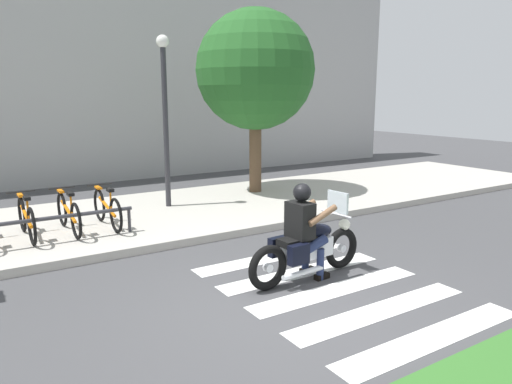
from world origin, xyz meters
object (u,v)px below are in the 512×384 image
Objects in this scene: bike_rack at (31,223)px; rider at (304,225)px; street_lamp at (165,106)px; bicycle_4 at (107,209)px; bicycle_3 at (69,213)px; bicycle_2 at (27,218)px; tree_near_rack at (255,71)px; motorcycle at (308,248)px.

rider is at bearing -46.07° from bike_rack.
bicycle_4 is at bearing -147.81° from street_lamp.
bicycle_3 reaches higher than bicycle_4.
rider is 5.18m from street_lamp.
tree_near_rack is (5.73, 1.46, 2.76)m from bicycle_2.
tree_near_rack is (4.30, 1.46, 2.76)m from bicycle_4.
bicycle_2 is at bearing 129.55° from rider.
motorcycle is 0.53× the size of street_lamp.
bicycle_2 is 3.79m from street_lamp.
rider is 4.62m from bike_rack.
bike_rack is 0.72× the size of tree_near_rack.
tree_near_rack is (5.73, 2.01, 2.71)m from bike_rack.
bicycle_4 is 0.43× the size of street_lamp.
bicycle_4 is 0.35× the size of tree_near_rack.
bicycle_2 is 0.35× the size of tree_near_rack.
street_lamp is 2.79m from tree_near_rack.
motorcycle is 0.44× the size of tree_near_rack.
bicycle_2 is (-3.28, 3.87, 0.05)m from motorcycle.
bicycle_2 is 6.52m from tree_near_rack.
bike_rack is (-1.42, -0.55, 0.05)m from bicycle_4.
bicycle_3 is 0.71m from bicycle_4.
rider is 0.42× the size of bike_rack.
motorcycle is at bearing -56.47° from bicycle_3.
bicycle_3 is 0.44× the size of street_lamp.
street_lamp is (2.39, 1.06, 1.90)m from bicycle_3.
street_lamp is (3.10, 1.06, 1.90)m from bicycle_2.
rider is 0.85× the size of bicycle_2.
bicycle_4 is at bearing 21.28° from bike_rack.
rider is at bearing -65.35° from bicycle_4.
street_lamp is at bearing 27.45° from bike_rack.
tree_near_rack is at bearing 19.35° from bike_rack.
bike_rack is at bearing -158.72° from bicycle_4.
motorcycle is 4.29m from bicycle_4.
bike_rack is 6.65m from tree_near_rack.
bicycle_3 is at bearing 123.53° from motorcycle.
bicycle_3 is 0.36× the size of tree_near_rack.
bicycle_3 is 0.90m from bike_rack.
bicycle_2 reaches higher than bike_rack.
bike_rack is 3.96m from street_lamp.
bicycle_2 is (-3.20, 3.87, -0.31)m from rider.
bicycle_3 reaches higher than bike_rack.
motorcycle is 1.20× the size of bicycle_3.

